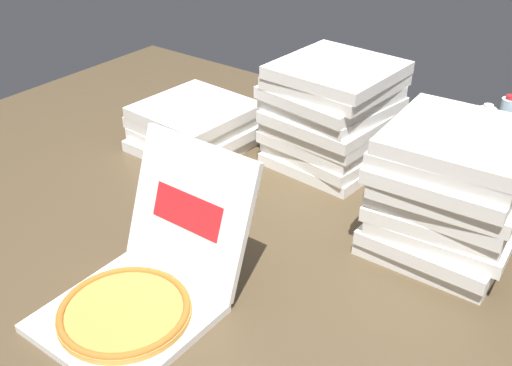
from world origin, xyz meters
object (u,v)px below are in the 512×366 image
(open_pizza_box, at_px, (143,285))
(water_bottle_3, at_px, (483,133))
(pizza_stack_left_mid, at_px, (194,126))
(water_bottle_1, at_px, (442,161))
(pizza_stack_center_near, at_px, (333,114))
(pizza_stack_center_far, at_px, (450,191))
(water_bottle_5, at_px, (505,124))

(open_pizza_box, bearing_deg, water_bottle_3, 72.68)
(open_pizza_box, height_order, water_bottle_3, open_pizza_box)
(pizza_stack_left_mid, height_order, water_bottle_1, water_bottle_1)
(pizza_stack_center_near, distance_m, pizza_stack_center_far, 0.63)
(pizza_stack_left_mid, bearing_deg, water_bottle_3, 31.33)
(open_pizza_box, relative_size, pizza_stack_left_mid, 1.24)
(pizza_stack_center_near, xyz_separation_m, pizza_stack_left_mid, (-0.52, -0.22, -0.11))
(water_bottle_3, bearing_deg, pizza_stack_left_mid, -148.67)
(pizza_stack_left_mid, bearing_deg, water_bottle_1, 16.78)
(open_pizza_box, xyz_separation_m, pizza_stack_left_mid, (-0.54, 0.81, 0.01))
(pizza_stack_center_near, bearing_deg, pizza_stack_center_far, -25.05)
(pizza_stack_left_mid, distance_m, water_bottle_1, 0.98)
(pizza_stack_center_near, distance_m, water_bottle_3, 0.61)
(water_bottle_3, distance_m, water_bottle_5, 0.15)
(pizza_stack_left_mid, xyz_separation_m, water_bottle_5, (1.02, 0.74, 0.02))
(pizza_stack_left_mid, relative_size, water_bottle_3, 1.92)
(pizza_stack_center_near, height_order, water_bottle_3, pizza_stack_center_near)
(pizza_stack_center_near, bearing_deg, pizza_stack_left_mid, -156.81)
(open_pizza_box, bearing_deg, pizza_stack_center_far, 54.46)
(pizza_stack_center_far, bearing_deg, open_pizza_box, -125.54)
(pizza_stack_center_near, relative_size, pizza_stack_center_far, 1.05)
(open_pizza_box, height_order, water_bottle_5, open_pizza_box)
(open_pizza_box, bearing_deg, water_bottle_1, 70.01)
(open_pizza_box, height_order, pizza_stack_left_mid, open_pizza_box)
(water_bottle_1, relative_size, water_bottle_5, 1.00)
(pizza_stack_left_mid, bearing_deg, pizza_stack_center_far, -2.44)
(open_pizza_box, distance_m, pizza_stack_left_mid, 0.98)
(water_bottle_1, bearing_deg, pizza_stack_center_near, -171.64)
(water_bottle_1, height_order, water_bottle_3, same)
(pizza_stack_center_near, relative_size, water_bottle_3, 2.06)
(pizza_stack_center_near, xyz_separation_m, pizza_stack_center_far, (0.57, -0.27, 0.00))
(pizza_stack_center_far, xyz_separation_m, water_bottle_5, (-0.07, 0.79, -0.09))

